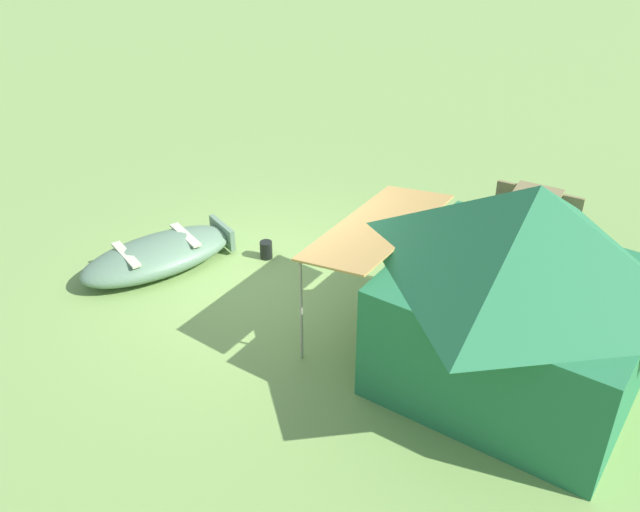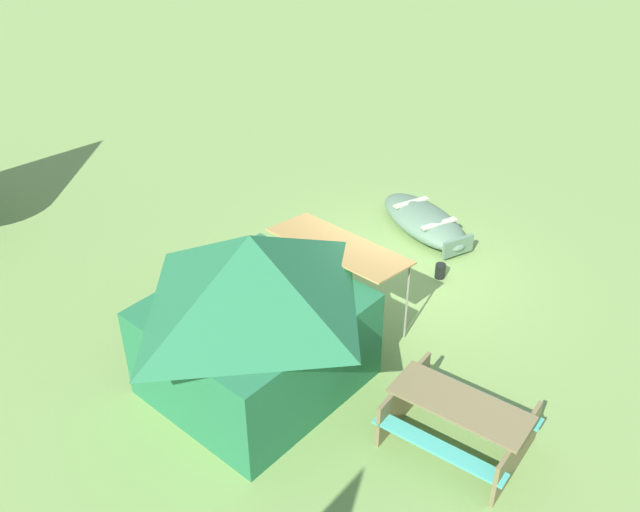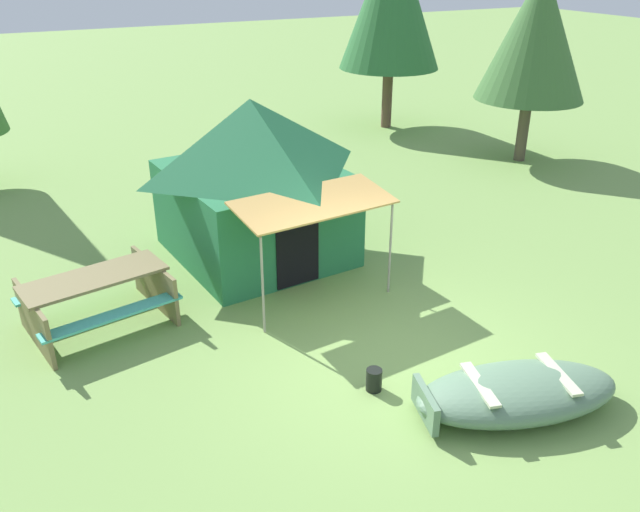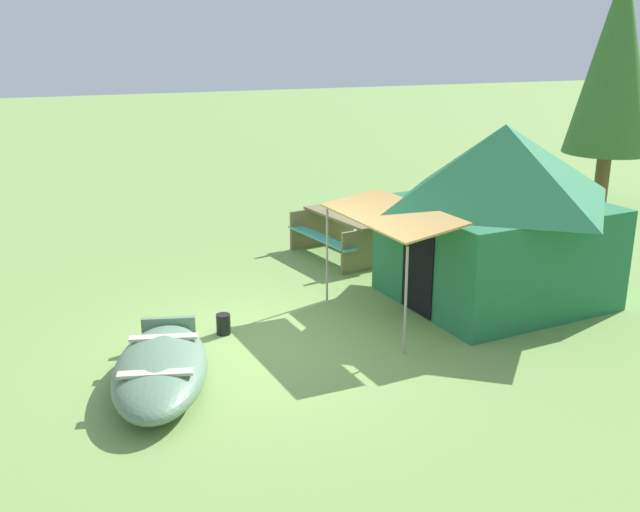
{
  "view_description": "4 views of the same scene",
  "coord_description": "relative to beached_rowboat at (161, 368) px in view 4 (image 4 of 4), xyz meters",
  "views": [
    {
      "loc": [
        6.38,
        6.43,
        6.18
      ],
      "look_at": [
        -0.2,
        0.95,
        0.79
      ],
      "focal_mm": 40.35,
      "sensor_mm": 36.0,
      "label": 1
    },
    {
      "loc": [
        -7.22,
        8.9,
        8.02
      ],
      "look_at": [
        0.74,
        1.41,
        0.71
      ],
      "focal_mm": 40.72,
      "sensor_mm": 36.0,
      "label": 2
    },
    {
      "loc": [
        -4.09,
        -6.03,
        4.98
      ],
      "look_at": [
        -0.27,
        1.61,
        0.87
      ],
      "focal_mm": 36.5,
      "sensor_mm": 36.0,
      "label": 3
    },
    {
      "loc": [
        8.68,
        -2.6,
        4.1
      ],
      "look_at": [
        0.36,
        0.6,
        1.3
      ],
      "focal_mm": 40.92,
      "sensor_mm": 36.0,
      "label": 4
    }
  ],
  "objects": [
    {
      "name": "canvas_cabin_tent",
      "position": [
        -1.13,
        5.39,
        1.17
      ],
      "size": [
        3.13,
        4.28,
        2.74
      ],
      "color": "#257244",
      "rests_on": "ground_plane"
    },
    {
      "name": "picnic_table",
      "position": [
        -4.04,
        4.13,
        0.25
      ],
      "size": [
        2.2,
        1.8,
        0.79
      ],
      "color": "olive",
      "rests_on": "ground_plane"
    },
    {
      "name": "fuel_can",
      "position": [
        -1.29,
        1.07,
        -0.1
      ],
      "size": [
        0.28,
        0.28,
        0.29
      ],
      "primitive_type": "cylinder",
      "rotation": [
        0.0,
        0.0,
        2.17
      ],
      "color": "black",
      "rests_on": "ground_plane"
    },
    {
      "name": "pine_tree_back_left",
      "position": [
        -5.6,
        11.39,
        3.17
      ],
      "size": [
        2.0,
        2.0,
        5.61
      ],
      "color": "brown",
      "rests_on": "ground_plane"
    },
    {
      "name": "beached_rowboat",
      "position": [
        0.0,
        0.0,
        0.0
      ],
      "size": [
        2.67,
        1.69,
        0.48
      ],
      "color": "slate",
      "rests_on": "ground_plane"
    },
    {
      "name": "cooler_box",
      "position": [
        -1.65,
        4.27,
        -0.07
      ],
      "size": [
        0.37,
        0.51,
        0.35
      ],
      "primitive_type": "cube",
      "rotation": [
        0.0,
        0.0,
        1.65
      ],
      "color": "red",
      "rests_on": "ground_plane"
    },
    {
      "name": "ground_plane",
      "position": [
        -0.71,
        1.55,
        -0.25
      ],
      "size": [
        80.0,
        80.0,
        0.0
      ],
      "primitive_type": "plane",
      "color": "#799F50"
    }
  ]
}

